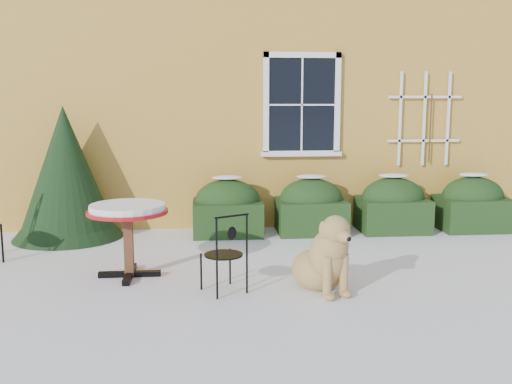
{
  "coord_description": "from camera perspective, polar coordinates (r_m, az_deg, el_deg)",
  "views": [
    {
      "loc": [
        -0.63,
        -6.04,
        2.02
      ],
      "look_at": [
        0.0,
        1.0,
        0.9
      ],
      "focal_mm": 40.0,
      "sensor_mm": 36.0,
      "label": 1
    }
  ],
  "objects": [
    {
      "name": "ground",
      "position": [
        6.4,
        0.8,
        -9.39
      ],
      "size": [
        80.0,
        80.0,
        0.0
      ],
      "primitive_type": "plane",
      "color": "white",
      "rests_on": "ground"
    },
    {
      "name": "house",
      "position": [
        13.11,
        -2.39,
        14.21
      ],
      "size": [
        12.4,
        8.4,
        6.4
      ],
      "color": "gold",
      "rests_on": "ground"
    },
    {
      "name": "hedge_row",
      "position": [
        9.04,
        9.6,
        -1.45
      ],
      "size": [
        4.95,
        0.8,
        0.91
      ],
      "color": "black",
      "rests_on": "ground"
    },
    {
      "name": "evergreen_shrub",
      "position": [
        8.94,
        -18.42,
        0.64
      ],
      "size": [
        1.63,
        1.63,
        1.97
      ],
      "rotation": [
        0.0,
        0.0,
        0.02
      ],
      "color": "black",
      "rests_on": "ground"
    },
    {
      "name": "bistro_table",
      "position": [
        6.72,
        -12.71,
        -2.41
      ],
      "size": [
        0.93,
        0.93,
        0.86
      ],
      "rotation": [
        0.0,
        0.0,
        0.07
      ],
      "color": "black",
      "rests_on": "ground"
    },
    {
      "name": "patio_chair_near",
      "position": [
        6.09,
        -3.08,
        -6.11
      ],
      "size": [
        0.52,
        0.52,
        0.87
      ],
      "rotation": [
        0.0,
        0.0,
        3.62
      ],
      "color": "black",
      "rests_on": "ground"
    },
    {
      "name": "dog",
      "position": [
        6.18,
        6.92,
        -6.68
      ],
      "size": [
        0.74,
        0.99,
        0.89
      ],
      "rotation": [
        0.0,
        0.0,
        0.36
      ],
      "color": "tan",
      "rests_on": "ground"
    }
  ]
}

